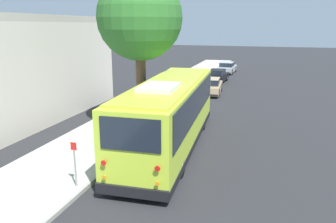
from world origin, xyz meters
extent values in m
plane|color=#28282B|center=(0.00, 0.00, 0.00)|extent=(160.00, 160.00, 0.00)
cube|color=#B2AFA8|center=(0.00, 3.78, 0.07)|extent=(80.00, 3.94, 0.15)
cube|color=#9D9A94|center=(0.00, 1.74, 0.07)|extent=(80.00, 0.14, 0.15)
cube|color=#BCDB38|center=(0.85, 0.09, 1.66)|extent=(10.69, 3.08, 2.83)
cube|color=black|center=(0.85, 0.09, 0.39)|extent=(10.74, 3.14, 0.28)
cube|color=black|center=(0.85, 0.09, 2.28)|extent=(9.83, 3.12, 1.35)
cube|color=black|center=(6.15, 0.39, 2.28)|extent=(0.15, 2.18, 1.42)
cube|color=black|center=(-4.45, -0.21, 2.38)|extent=(0.14, 2.00, 1.08)
cube|color=black|center=(6.15, 0.39, 2.93)|extent=(0.14, 1.80, 0.22)
cube|color=#BCDB38|center=(0.85, 0.09, 3.11)|extent=(10.03, 2.82, 0.10)
cube|color=silver|center=(-1.04, -0.02, 3.23)|extent=(2.02, 1.52, 0.20)
cube|color=black|center=(6.17, 0.39, 0.43)|extent=(0.24, 2.52, 0.36)
cube|color=black|center=(-4.48, -0.21, 0.43)|extent=(0.24, 2.52, 0.36)
cylinder|color=red|center=(-4.58, 0.68, 1.38)|extent=(0.04, 0.18, 0.18)
cylinder|color=orange|center=(-4.58, 0.68, 0.87)|extent=(0.04, 0.14, 0.14)
cylinder|color=red|center=(-4.48, -1.11, 1.38)|extent=(0.04, 0.18, 0.18)
cylinder|color=orange|center=(-4.48, -1.11, 0.87)|extent=(0.04, 0.14, 0.14)
cube|color=white|center=(6.18, 1.23, 0.60)|extent=(0.06, 0.32, 0.18)
cube|color=white|center=(6.27, -0.44, 0.60)|extent=(0.06, 0.32, 0.18)
cube|color=black|center=(5.72, 1.77, 2.55)|extent=(0.07, 0.10, 0.24)
cylinder|color=black|center=(3.91, 1.36, 0.45)|extent=(0.92, 0.35, 0.90)
cylinder|color=slate|center=(3.91, 1.36, 0.45)|extent=(0.42, 0.34, 0.41)
cylinder|color=black|center=(4.03, -0.83, 0.45)|extent=(0.92, 0.35, 0.90)
cylinder|color=slate|center=(4.03, -0.83, 0.45)|extent=(0.42, 0.34, 0.41)
cylinder|color=black|center=(-2.17, 1.01, 0.45)|extent=(0.92, 0.35, 0.90)
cylinder|color=slate|center=(-2.17, 1.01, 0.45)|extent=(0.42, 0.34, 0.41)
cylinder|color=black|center=(-2.05, -1.17, 0.45)|extent=(0.92, 0.35, 0.90)
cylinder|color=slate|center=(-2.05, -1.17, 0.45)|extent=(0.42, 0.34, 0.41)
cube|color=tan|center=(13.92, 0.44, 0.49)|extent=(4.23, 1.96, 0.65)
cube|color=black|center=(13.81, 0.44, 1.06)|extent=(2.05, 1.58, 0.48)
cube|color=tan|center=(13.81, 0.44, 1.30)|extent=(1.97, 1.54, 0.05)
cube|color=black|center=(16.00, 0.59, 0.27)|extent=(0.19, 1.63, 0.20)
cube|color=black|center=(11.84, 0.30, 0.27)|extent=(0.19, 1.63, 0.20)
cylinder|color=black|center=(15.16, 1.29, 0.33)|extent=(0.68, 0.25, 0.67)
cylinder|color=slate|center=(15.16, 1.29, 0.33)|extent=(0.32, 0.24, 0.30)
cylinder|color=black|center=(15.27, -0.23, 0.33)|extent=(0.68, 0.25, 0.67)
cylinder|color=slate|center=(15.27, -0.23, 0.33)|extent=(0.32, 0.24, 0.30)
cylinder|color=black|center=(12.56, 1.11, 0.33)|extent=(0.68, 0.25, 0.67)
cylinder|color=slate|center=(12.56, 1.11, 0.33)|extent=(0.32, 0.24, 0.30)
cylinder|color=black|center=(12.67, -0.41, 0.33)|extent=(0.68, 0.25, 0.67)
cylinder|color=slate|center=(12.67, -0.41, 0.33)|extent=(0.32, 0.24, 0.30)
cube|color=black|center=(19.65, 0.82, 0.49)|extent=(4.37, 1.96, 0.65)
cube|color=black|center=(19.54, 0.83, 1.05)|extent=(2.12, 1.56, 0.48)
cube|color=black|center=(19.54, 0.83, 1.29)|extent=(2.04, 1.52, 0.05)
cube|color=black|center=(21.79, 0.66, 0.27)|extent=(0.20, 1.59, 0.20)
cube|color=black|center=(17.50, 0.99, 0.27)|extent=(0.20, 1.59, 0.20)
cylinder|color=black|center=(21.05, 1.46, 0.33)|extent=(0.67, 0.25, 0.66)
cylinder|color=slate|center=(21.05, 1.46, 0.33)|extent=(0.31, 0.24, 0.30)
cylinder|color=black|center=(20.93, -0.02, 0.33)|extent=(0.67, 0.25, 0.66)
cylinder|color=slate|center=(20.93, -0.02, 0.33)|extent=(0.31, 0.24, 0.30)
cylinder|color=black|center=(18.36, 1.66, 0.33)|extent=(0.67, 0.25, 0.66)
cylinder|color=slate|center=(18.36, 1.66, 0.33)|extent=(0.31, 0.24, 0.30)
cylinder|color=black|center=(18.25, 0.19, 0.33)|extent=(0.67, 0.25, 0.66)
cylinder|color=slate|center=(18.25, 0.19, 0.33)|extent=(0.31, 0.24, 0.30)
cube|color=#A8AAAF|center=(26.81, 0.71, 0.48)|extent=(4.32, 1.95, 0.64)
cube|color=black|center=(26.70, 0.71, 1.04)|extent=(2.08, 1.61, 0.48)
cube|color=#A8AAAF|center=(26.70, 0.71, 1.28)|extent=(2.00, 1.56, 0.05)
cube|color=black|center=(28.96, 0.61, 0.26)|extent=(0.16, 1.70, 0.20)
cube|color=black|center=(24.67, 0.81, 0.26)|extent=(0.16, 1.70, 0.20)
cylinder|color=black|center=(28.19, 1.45, 0.33)|extent=(0.66, 0.23, 0.65)
cylinder|color=slate|center=(28.19, 1.45, 0.33)|extent=(0.30, 0.23, 0.29)
cylinder|color=black|center=(28.12, -0.16, 0.33)|extent=(0.66, 0.23, 0.65)
cylinder|color=slate|center=(28.12, -0.16, 0.33)|extent=(0.30, 0.23, 0.29)
cylinder|color=black|center=(25.51, 1.57, 0.33)|extent=(0.66, 0.23, 0.65)
cylinder|color=slate|center=(25.51, 1.57, 0.33)|extent=(0.30, 0.23, 0.29)
cylinder|color=black|center=(25.44, -0.03, 0.33)|extent=(0.66, 0.23, 0.65)
cylinder|color=slate|center=(25.44, -0.03, 0.33)|extent=(0.30, 0.23, 0.29)
cylinder|color=brown|center=(3.17, 2.44, 2.31)|extent=(0.54, 0.54, 4.31)
sphere|color=#2D6B28|center=(3.17, 2.44, 6.02)|extent=(4.46, 4.46, 4.46)
cylinder|color=gray|center=(-4.18, 2.02, 0.83)|extent=(0.06, 0.06, 1.36)
cube|color=red|center=(-4.18, 2.02, 1.65)|extent=(0.02, 0.22, 0.28)
cylinder|color=gray|center=(-2.27, 2.02, 0.67)|extent=(0.06, 0.06, 1.04)
cylinder|color=red|center=(8.02, 2.32, 0.47)|extent=(0.22, 0.22, 0.65)
sphere|color=red|center=(8.02, 2.32, 0.86)|extent=(0.20, 0.20, 0.20)
cube|color=#B1A99C|center=(0.70, 7.75, 6.02)|extent=(18.51, 0.30, 0.40)
camera|label=1|loc=(-13.25, -4.17, 5.67)|focal=35.00mm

